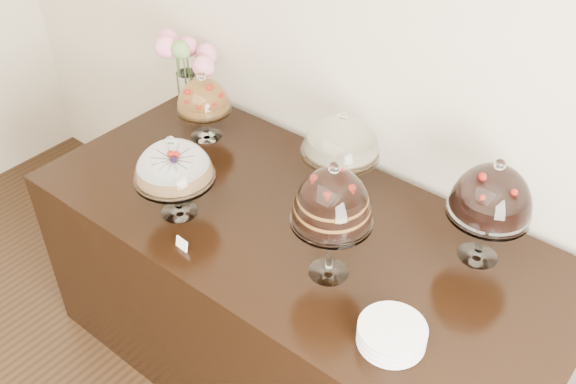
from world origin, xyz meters
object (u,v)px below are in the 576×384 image
Objects in this scene: cake_stand_choco_layer at (332,202)px; flower_vase at (187,63)px; cake_stand_sugar_sponge at (173,166)px; plate_stack at (392,335)px; cake_stand_dark_choco at (492,196)px; cake_stand_fruit_tart at (203,99)px; display_counter at (295,300)px; cake_stand_cheesecake at (341,140)px.

cake_stand_choco_layer is 1.17× the size of flower_vase.
cake_stand_sugar_sponge is at bearing -171.27° from cake_stand_choco_layer.
flower_vase is 1.68m from plate_stack.
cake_stand_dark_choco is (0.38, 0.41, -0.04)m from cake_stand_choco_layer.
cake_stand_dark_choco is (1.04, 0.52, 0.05)m from cake_stand_sugar_sponge.
cake_stand_dark_choco is 2.03× the size of plate_stack.
cake_stand_sugar_sponge is at bearing -47.78° from flower_vase.
cake_stand_dark_choco reaches higher than cake_stand_fruit_tart.
flower_vase is at bearing 132.22° from cake_stand_sugar_sponge.
display_counter is 1.01m from cake_stand_dark_choco.
cake_stand_fruit_tart reaches higher than plate_stack.
cake_stand_choco_layer reaches higher than cake_stand_dark_choco.
cake_stand_fruit_tart is (-1.35, -0.05, -0.08)m from cake_stand_dark_choco.
cake_stand_dark_choco is at bearing 26.30° from cake_stand_sugar_sponge.
display_counter is at bearing 155.56° from plate_stack.
flower_vase is at bearing 157.85° from cake_stand_choco_layer.
cake_stand_sugar_sponge is at bearing -56.38° from cake_stand_fruit_tart.
plate_stack is (0.61, -0.57, -0.19)m from cake_stand_cheesecake.
cake_stand_sugar_sponge is 0.86× the size of flower_vase.
cake_stand_sugar_sponge is at bearing -126.51° from cake_stand_cheesecake.
display_counter is 1.22m from flower_vase.
cake_stand_dark_choco is 1.32× the size of cake_stand_fruit_tart.
cake_stand_sugar_sponge is at bearing -148.91° from display_counter.
display_counter is 6.17× the size of cake_stand_sugar_sponge.
cake_stand_cheesecake is (-0.27, 0.44, -0.09)m from cake_stand_choco_layer.
flower_vase is at bearing 158.05° from plate_stack.
plate_stack is at bearing -21.95° from flower_vase.
display_counter is 4.58× the size of cake_stand_choco_layer.
cake_stand_dark_choco reaches higher than cake_stand_cheesecake.
cake_stand_choco_layer is 0.56m from cake_stand_dark_choco.
display_counter is 0.74m from cake_stand_cheesecake.
cake_stand_sugar_sponge is 0.67m from cake_stand_cheesecake.
plate_stack is (1.01, -0.03, -0.19)m from cake_stand_sugar_sponge.
cake_stand_choco_layer is 2.25× the size of plate_stack.
flower_vase is (-1.58, 0.07, -0.03)m from cake_stand_dark_choco.
cake_stand_sugar_sponge is 0.56m from cake_stand_fruit_tart.
cake_stand_choco_layer is at bearing -58.60° from cake_stand_cheesecake.
cake_stand_choco_layer is 1.11× the size of cake_stand_dark_choco.
cake_stand_cheesecake is at bearing 136.91° from plate_stack.
cake_stand_choco_layer is 1.30m from flower_vase.
display_counter is at bearing -89.03° from cake_stand_cheesecake.
display_counter is at bearing 151.60° from cake_stand_choco_layer.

